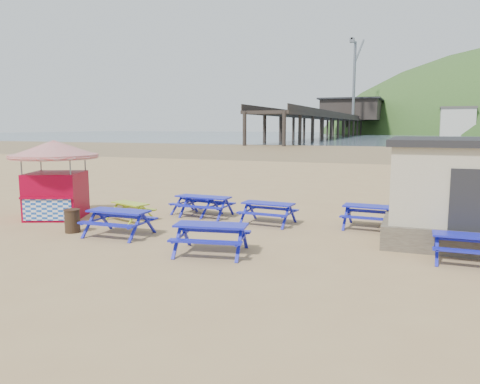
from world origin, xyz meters
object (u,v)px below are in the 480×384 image
at_px(picnic_table_yellow, 130,211).
at_px(ice_cream_kiosk, 55,169).
at_px(picnic_table_blue_a, 207,206).
at_px(litter_bin, 72,221).
at_px(picnic_table_blue_b, 197,205).

xyz_separation_m(picnic_table_yellow, ice_cream_kiosk, (-2.91, -0.62, 1.56)).
height_order(picnic_table_blue_a, picnic_table_yellow, picnic_table_blue_a).
xyz_separation_m(ice_cream_kiosk, litter_bin, (2.28, -1.84, -1.49)).
height_order(picnic_table_yellow, litter_bin, litter_bin).
xyz_separation_m(picnic_table_blue_b, ice_cream_kiosk, (-4.78, -2.50, 1.52)).
xyz_separation_m(picnic_table_blue_a, litter_bin, (-3.02, -4.17, 0.00)).
height_order(picnic_table_blue_b, picnic_table_yellow, picnic_table_blue_b).
bearing_deg(picnic_table_yellow, picnic_table_blue_b, 64.35).
bearing_deg(litter_bin, picnic_table_yellow, 75.73).
distance_m(picnic_table_blue_a, picnic_table_blue_b, 0.55).
relative_size(picnic_table_blue_a, litter_bin, 2.47).
relative_size(picnic_table_blue_b, litter_bin, 2.64).
relative_size(picnic_table_blue_a, ice_cream_kiosk, 0.44).
bearing_deg(picnic_table_blue_a, ice_cream_kiosk, -154.27).
bearing_deg(litter_bin, picnic_table_blue_a, 54.08).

